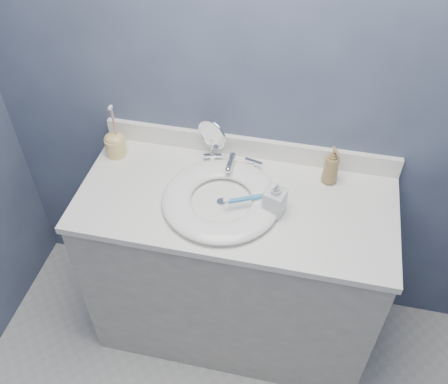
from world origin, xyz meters
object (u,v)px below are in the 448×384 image
(toothbrush_holder, at_px, (115,143))
(soap_bottle_amber, at_px, (332,165))
(makeup_mirror, at_px, (212,139))
(soap_bottle_clear, at_px, (275,197))

(toothbrush_holder, bearing_deg, soap_bottle_amber, 1.65)
(makeup_mirror, distance_m, soap_bottle_amber, 0.48)
(soap_bottle_clear, bearing_deg, soap_bottle_amber, 65.33)
(makeup_mirror, xyz_separation_m, soap_bottle_clear, (0.29, -0.24, -0.03))
(makeup_mirror, bearing_deg, soap_bottle_clear, -16.35)
(makeup_mirror, height_order, soap_bottle_clear, makeup_mirror)
(soap_bottle_amber, relative_size, toothbrush_holder, 0.68)
(soap_bottle_clear, xyz_separation_m, toothbrush_holder, (-0.69, 0.19, -0.02))
(soap_bottle_clear, bearing_deg, makeup_mirror, 156.59)
(soap_bottle_clear, relative_size, toothbrush_holder, 0.65)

